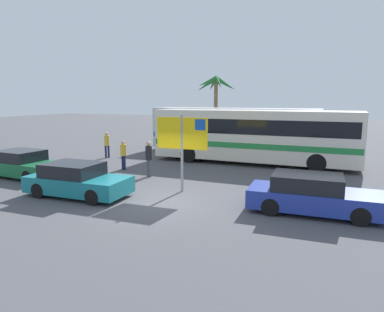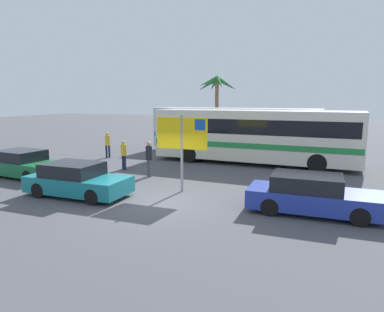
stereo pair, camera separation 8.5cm
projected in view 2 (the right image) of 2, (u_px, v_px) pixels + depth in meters
The scene contains 11 objects.
ground at pixel (158, 203), 12.92m from camera, with size 120.00×120.00×0.00m, color #4C4C51.
bus_front_coach at pixel (254, 134), 20.39m from camera, with size 11.88×2.56×3.17m.
bus_rear_coach at pixel (235, 128), 24.69m from camera, with size 11.88×2.56×3.17m.
ferry_sign at pixel (183, 136), 14.11m from camera, with size 2.20×0.18×3.20m.
car_green at pixel (24, 164), 17.13m from camera, with size 4.10×1.99×1.32m.
car_blue at pixel (312, 195), 11.64m from camera, with size 4.44×1.90×1.32m.
car_teal at pixel (77, 180), 13.78m from camera, with size 4.17×1.97×1.32m.
pedestrian_crossing_lot at pixel (149, 156), 17.07m from camera, with size 0.32×0.32×1.78m.
pedestrian_near_sign at pixel (124, 153), 18.81m from camera, with size 0.32×0.32×1.61m.
pedestrian_by_bus at pixel (108, 143), 22.58m from camera, with size 0.32×0.32×1.68m.
palm_tree_seaside at pixel (217, 89), 29.63m from camera, with size 3.78×3.66×5.77m.
Camera 2 is at (6.15, -10.91, 3.85)m, focal length 32.29 mm.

